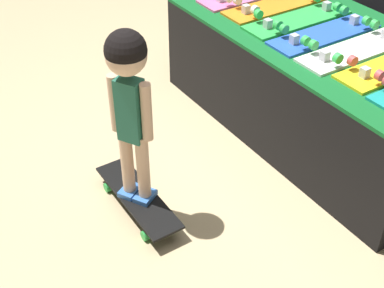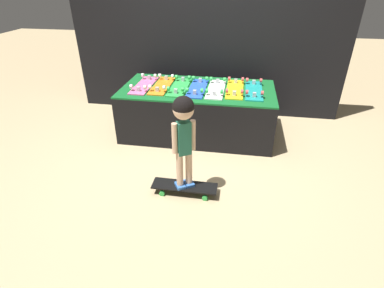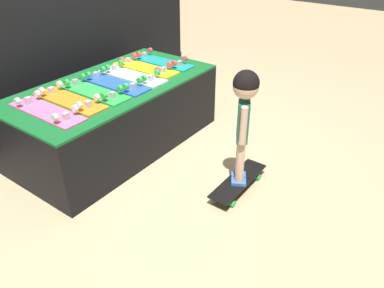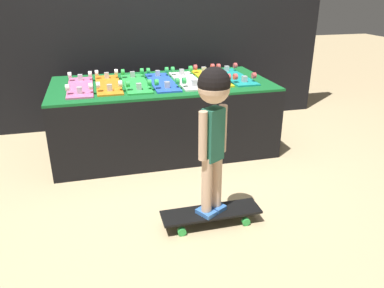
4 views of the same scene
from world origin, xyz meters
name	(u,v)px [view 1 (image 1 of 4)]	position (x,y,z in m)	size (l,w,h in m)	color
ground_plane	(243,154)	(0.00, 0.00, 0.00)	(16.00, 16.00, 0.00)	tan
display_rack	(320,82)	(0.00, 0.56, 0.31)	(1.91, 0.97, 0.63)	black
skateboard_orange_on_rack	(275,4)	(-0.46, 0.56, 0.64)	(0.20, 0.70, 0.09)	orange
skateboard_green_on_rack	(298,18)	(-0.23, 0.54, 0.64)	(0.20, 0.70, 0.09)	green
skateboard_blue_on_rack	(325,33)	(0.00, 0.53, 0.64)	(0.20, 0.70, 0.09)	blue
skateboard_white_on_rack	(356,49)	(0.23, 0.53, 0.64)	(0.20, 0.70, 0.09)	white
skateboard_on_floor	(138,198)	(0.07, -0.73, 0.07)	(0.64, 0.18, 0.09)	black
child	(129,88)	(0.07, -0.73, 0.73)	(0.21, 0.19, 0.92)	#3870C6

